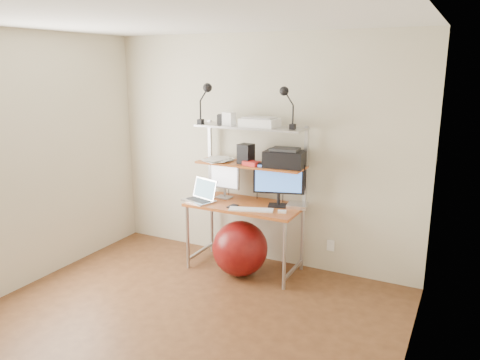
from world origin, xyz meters
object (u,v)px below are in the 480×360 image
object	(u,v)px
printer	(285,158)
exercise_ball	(240,248)
monitor_silver	(225,179)
laptop	(202,196)
monitor_black	(279,181)

from	to	relation	value
printer	exercise_ball	xyz separation A→B (m)	(-0.37, -0.29, -0.95)
monitor_silver	laptop	world-z (taller)	monitor_silver
monitor_black	printer	world-z (taller)	printer
printer	laptop	bearing A→B (deg)	-169.34
monitor_silver	monitor_black	world-z (taller)	monitor_black
monitor_silver	exercise_ball	bearing A→B (deg)	-36.82
exercise_ball	monitor_black	bearing A→B (deg)	36.86
monitor_silver	laptop	distance (m)	0.32
monitor_silver	exercise_ball	xyz separation A→B (m)	(0.32, -0.27, -0.66)
printer	exercise_ball	size ratio (longest dim) A/B	0.74
exercise_ball	monitor_silver	bearing A→B (deg)	140.62
monitor_black	laptop	bearing A→B (deg)	176.82
laptop	exercise_ball	size ratio (longest dim) A/B	0.69
laptop	printer	size ratio (longest dim) A/B	0.93
monitor_silver	monitor_black	bearing A→B (deg)	0.63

